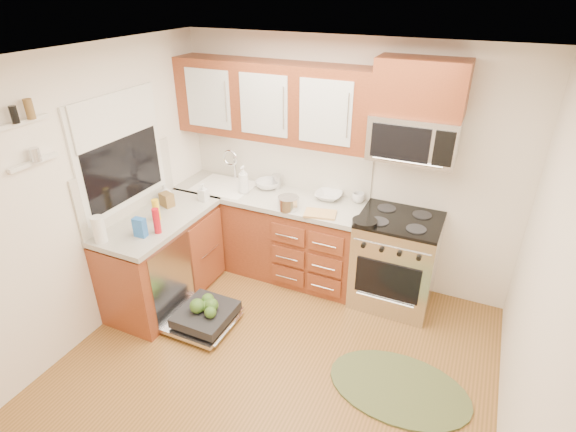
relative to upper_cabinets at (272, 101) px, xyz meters
The scene contains 37 objects.
floor 2.55m from the upper_cabinets, 65.28° to the right, with size 3.50×3.50×0.00m, color brown.
ceiling 1.84m from the upper_cabinets, 65.28° to the right, with size 3.50×3.50×0.00m, color white.
wall_back 0.97m from the upper_cabinets, 13.57° to the left, with size 3.50×0.04×2.50m, color white.
wall_left 1.98m from the upper_cabinets, 123.06° to the right, with size 0.04×3.50×2.50m, color white.
wall_right 3.00m from the upper_cabinets, 32.47° to the right, with size 0.04×3.50×2.50m, color white.
base_cabinet_back 1.46m from the upper_cabinets, 90.00° to the right, with size 2.05×0.60×0.85m, color maroon.
base_cabinet_left 1.93m from the upper_cabinets, 124.62° to the right, with size 0.60×1.25×0.85m, color maroon.
countertop_back 0.98m from the upper_cabinets, 90.00° to the right, with size 2.07×0.64×0.05m, color #BBB7AB.
countertop_left 1.60m from the upper_cabinets, 124.25° to the right, with size 0.64×1.27×0.05m, color #BBB7AB.
backsplash_back 0.68m from the upper_cabinets, 90.00° to the left, with size 2.05×0.02×0.57m, color beige.
backsplash_left 1.60m from the upper_cabinets, 133.89° to the right, with size 0.02×1.25×0.57m, color beige.
upper_cabinets is the anchor object (origin of this frame).
cabinet_over_mw 1.43m from the upper_cabinets, ahead, with size 0.76×0.35×0.47m, color maroon.
range 1.99m from the upper_cabinets, ahead, with size 0.76×0.64×0.95m, color silver, non-canonical shape.
microwave 1.42m from the upper_cabinets, ahead, with size 0.76×0.38×0.40m, color silver, non-canonical shape.
sink 1.21m from the upper_cabinets, 163.55° to the right, with size 0.62×0.50×0.26m, color white, non-canonical shape.
dishwasher 2.19m from the upper_cabinets, 96.04° to the right, with size 0.70×0.60×0.20m, color silver, non-canonical shape.
window 1.51m from the upper_cabinets, 133.21° to the right, with size 0.03×1.05×1.05m, color white, non-canonical shape.
window_blind 1.46m from the upper_cabinets, 132.50° to the right, with size 0.02×0.96×0.40m, color white.
shelf_upper 2.17m from the upper_cabinets, 117.33° to the right, with size 0.04×0.40×0.03m, color white.
shelf_lower 2.17m from the upper_cabinets, 117.33° to the right, with size 0.04×0.40×0.03m, color white.
rug 2.84m from the upper_cabinets, 35.95° to the right, with size 1.14×0.74×0.02m, color #545E36, non-canonical shape.
skillet 1.50m from the upper_cabinets, 19.35° to the right, with size 0.23×0.23×0.04m, color black.
stock_pot 1.01m from the upper_cabinets, 46.33° to the right, with size 0.21×0.21×0.13m, color silver.
cutting_board 1.21m from the upper_cabinets, 27.11° to the right, with size 0.30×0.19×0.02m, color tan.
canister 0.87m from the upper_cabinets, 71.86° to the left, with size 0.10×0.10×0.16m, color silver.
paper_towel_roll 2.00m from the upper_cabinets, 118.75° to the right, with size 0.11×0.11×0.24m, color white.
mustard_bottle 1.53m from the upper_cabinets, 122.64° to the right, with size 0.07×0.07×0.21m, color yellow.
red_bottle 1.61m from the upper_cabinets, 112.47° to the right, with size 0.06×0.06×0.24m, color red.
wooden_box 1.43m from the upper_cabinets, 134.63° to the right, with size 0.14×0.10×0.14m, color brown.
blue_carton 1.74m from the upper_cabinets, 114.15° to the right, with size 0.11×0.07×0.18m, color blue.
bowl_a 1.11m from the upper_cabinets, ahead, with size 0.27×0.27×0.07m, color #999999.
bowl_b 0.91m from the upper_cabinets, behind, with size 0.26×0.26×0.08m, color #999999.
cup 1.29m from the upper_cabinets, ahead, with size 0.13×0.13×0.10m, color #999999.
soap_bottle_a 0.86m from the upper_cabinets, 138.84° to the right, with size 0.12×0.12×0.30m, color #999999.
soap_bottle_b 1.14m from the upper_cabinets, 133.94° to the right, with size 0.09×0.09×0.19m, color #999999.
soap_bottle_c 1.42m from the upper_cabinets, 142.35° to the right, with size 0.13×0.13×0.17m, color #999999.
Camera 1 is at (1.26, -2.38, 2.94)m, focal length 28.00 mm.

